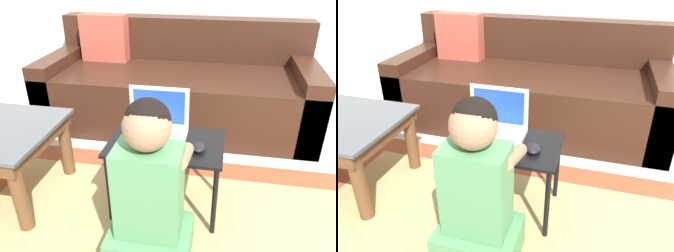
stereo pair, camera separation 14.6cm
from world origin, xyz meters
TOP-DOWN VIEW (x-y plane):
  - ground_plane at (0.00, 0.00)m, footprint 16.00×16.00m
  - area_rug at (0.00, 0.05)m, footprint 2.57×1.27m
  - couch at (-0.11, 1.27)m, footprint 1.99×0.84m
  - laptop_desk at (0.00, 0.22)m, footprint 0.55×0.35m
  - laptop at (-0.06, 0.26)m, footprint 0.30×0.22m
  - computer_mouse at (0.16, 0.18)m, footprint 0.06×0.09m
  - person_seated at (0.00, -0.12)m, footprint 0.34×0.36m

SIDE VIEW (x-z plane):
  - ground_plane at x=0.00m, z-range 0.00..0.00m
  - area_rug at x=0.00m, z-range 0.00..0.01m
  - couch at x=-0.11m, z-range -0.12..0.66m
  - person_seated at x=0.00m, z-range -0.04..0.72m
  - laptop_desk at x=0.00m, z-range 0.14..0.54m
  - computer_mouse at x=0.16m, z-range 0.39..0.43m
  - laptop at x=-0.06m, z-range 0.32..0.55m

